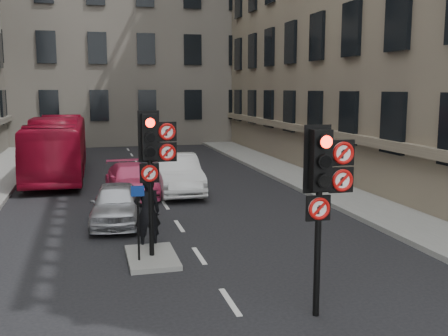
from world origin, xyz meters
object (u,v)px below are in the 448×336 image
motorcycle (152,206)px  info_sign (138,212)px  signal_far (153,152)px  bus_red (57,147)px  signal_near (324,180)px  car_pink (131,180)px  car_white (177,174)px  motorcyclist (147,212)px  car_silver (116,204)px

motorcycle → info_sign: (-0.82, -4.14, 0.81)m
signal_far → bus_red: size_ratio=0.35×
signal_near → motorcycle: size_ratio=2.18×
car_pink → signal_near: bearing=-82.9°
motorcycle → car_white: bearing=76.9°
signal_far → motorcyclist: size_ratio=1.82×
car_pink → motorcycle: (0.32, -4.35, -0.12)m
car_pink → motorcyclist: size_ratio=2.17×
signal_far → info_sign: 1.50m
car_white → car_pink: (-1.84, -0.06, -0.16)m
info_sign → motorcyclist: bearing=77.9°
signal_far → car_white: bearing=76.9°
signal_near → motorcycle: (-2.21, 7.83, -2.09)m
signal_near → bus_red: 18.50m
signal_far → bus_red: (-2.97, 13.61, -1.27)m
car_silver → car_pink: car_silver is taller
motorcycle → info_sign: info_sign is taller
car_silver → car_white: (2.66, 4.40, 0.14)m
bus_red → info_sign: size_ratio=5.62×
signal_far → car_pink: signal_far is taller
signal_near → signal_far: bearing=123.0°
bus_red → motorcycle: size_ratio=6.29×
car_pink → info_sign: (-0.50, -8.49, 0.69)m
car_silver → motorcyclist: size_ratio=1.91×
car_white → motorcycle: size_ratio=2.89×
car_silver → signal_far: bearing=-73.2°
bus_red → signal_far: bearing=-76.9°
car_pink → car_silver: bearing=-105.3°
signal_far → signal_near: bearing=-57.0°
signal_near → bus_red: (-5.57, 17.61, -1.15)m
car_white → motorcycle: 4.68m
signal_near → motorcycle: signal_near is taller
signal_far → car_pink: size_ratio=0.84×
car_white → bus_red: size_ratio=0.46×
bus_red → motorcycle: bus_red is taller
signal_far → bus_red: bearing=102.3°
car_pink → motorcyclist: 7.19m
motorcycle → motorcyclist: bearing=-93.2°
signal_far → info_sign: size_ratio=1.95×
car_pink → bus_red: bearing=114.7°
bus_red → motorcycle: 10.38m
car_white → bus_red: 7.29m
car_white → car_pink: bearing=-177.3°
car_white → motorcyclist: 7.50m
car_pink → info_sign: info_sign is taller
car_pink → bus_red: (-3.05, 5.42, 0.82)m
car_silver → car_white: size_ratio=0.79×
car_silver → info_sign: 4.21m
signal_near → motorcycle: 8.40m
motorcycle → info_sign: bearing=-95.2°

